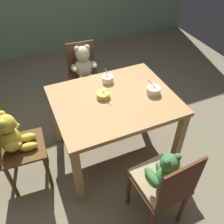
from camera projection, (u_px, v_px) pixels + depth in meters
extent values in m
cube|color=#7A6F55|center=(114.00, 151.00, 2.70)|extent=(5.20, 5.20, 0.04)
cube|color=#B6804C|center=(114.00, 101.00, 2.22)|extent=(1.10, 0.89, 0.04)
cube|color=tan|center=(78.00, 177.00, 2.04)|extent=(0.07, 0.07, 0.68)
cube|color=tan|center=(179.00, 141.00, 2.34)|extent=(0.07, 0.07, 0.68)
cube|color=tan|center=(55.00, 117.00, 2.58)|extent=(0.07, 0.07, 0.68)
cube|color=#AA8051|center=(139.00, 94.00, 2.88)|extent=(0.07, 0.07, 0.68)
cube|color=brown|center=(86.00, 80.00, 2.90)|extent=(0.38, 0.41, 0.02)
cube|color=brown|center=(81.00, 57.00, 2.89)|extent=(0.33, 0.04, 0.39)
cylinder|color=brown|center=(79.00, 106.00, 2.90)|extent=(0.04, 0.04, 0.45)
cylinder|color=brown|center=(103.00, 100.00, 2.98)|extent=(0.04, 0.04, 0.45)
cylinder|color=brown|center=(73.00, 90.00, 3.13)|extent=(0.04, 0.04, 0.45)
cylinder|color=brown|center=(95.00, 86.00, 3.21)|extent=(0.04, 0.04, 0.45)
ellipsoid|color=beige|center=(84.00, 67.00, 2.86)|extent=(0.22, 0.19, 0.24)
ellipsoid|color=#DCB58D|center=(85.00, 71.00, 2.83)|extent=(0.12, 0.07, 0.14)
sphere|color=beige|center=(83.00, 54.00, 2.73)|extent=(0.17, 0.17, 0.17)
ellipsoid|color=#DCB58D|center=(84.00, 57.00, 2.70)|extent=(0.07, 0.06, 0.05)
sphere|color=beige|center=(77.00, 49.00, 2.68)|extent=(0.06, 0.06, 0.06)
sphere|color=beige|center=(87.00, 47.00, 2.71)|extent=(0.06, 0.06, 0.06)
ellipsoid|color=beige|center=(74.00, 68.00, 2.79)|extent=(0.07, 0.14, 0.07)
ellipsoid|color=beige|center=(94.00, 64.00, 2.85)|extent=(0.07, 0.14, 0.07)
ellipsoid|color=beige|center=(82.00, 80.00, 2.81)|extent=(0.08, 0.16, 0.07)
ellipsoid|color=beige|center=(92.00, 78.00, 2.84)|extent=(0.08, 0.16, 0.07)
cube|color=#542B17|center=(158.00, 182.00, 1.87)|extent=(0.39, 0.43, 0.02)
cube|color=#542B17|center=(180.00, 186.00, 1.59)|extent=(0.34, 0.04, 0.42)
cylinder|color=#542B17|center=(158.00, 175.00, 2.19)|extent=(0.04, 0.04, 0.45)
cylinder|color=#542B17|center=(129.00, 189.00, 2.09)|extent=(0.04, 0.04, 0.45)
cylinder|color=#542B17|center=(183.00, 207.00, 1.97)|extent=(0.04, 0.04, 0.45)
cube|color=tan|center=(159.00, 180.00, 1.85)|extent=(0.36, 0.39, 0.04)
ellipsoid|color=#3D753C|center=(167.00, 178.00, 1.72)|extent=(0.20, 0.18, 0.22)
ellipsoid|color=beige|center=(162.00, 173.00, 1.76)|extent=(0.11, 0.06, 0.13)
sphere|color=#3D753C|center=(170.00, 163.00, 1.62)|extent=(0.13, 0.13, 0.13)
ellipsoid|color=beige|center=(165.00, 159.00, 1.66)|extent=(0.06, 0.05, 0.04)
sphere|color=#3D753C|center=(178.00, 157.00, 1.60)|extent=(0.05, 0.05, 0.05)
sphere|color=#3D753C|center=(166.00, 163.00, 1.56)|extent=(0.05, 0.05, 0.05)
ellipsoid|color=#3D753C|center=(178.00, 167.00, 1.75)|extent=(0.07, 0.13, 0.06)
ellipsoid|color=#3D753C|center=(153.00, 179.00, 1.68)|extent=(0.07, 0.13, 0.06)
ellipsoid|color=#3D753C|center=(162.00, 169.00, 1.86)|extent=(0.08, 0.15, 0.07)
ellipsoid|color=#3D753C|center=(151.00, 175.00, 1.83)|extent=(0.08, 0.15, 0.07)
cube|color=#573A16|center=(22.00, 147.00, 2.13)|extent=(0.40, 0.40, 0.02)
cylinder|color=#573A16|center=(48.00, 172.00, 2.21)|extent=(0.04, 0.04, 0.45)
cylinder|color=#573A16|center=(43.00, 147.00, 2.44)|extent=(0.04, 0.04, 0.45)
cylinder|color=#573A16|center=(12.00, 182.00, 2.13)|extent=(0.04, 0.04, 0.45)
cylinder|color=#573A16|center=(10.00, 155.00, 2.36)|extent=(0.04, 0.04, 0.45)
ellipsoid|color=gold|center=(10.00, 139.00, 2.02)|extent=(0.19, 0.22, 0.24)
ellipsoid|color=beige|center=(18.00, 139.00, 2.05)|extent=(0.07, 0.12, 0.14)
sphere|color=gold|center=(6.00, 124.00, 1.91)|extent=(0.16, 0.16, 0.16)
ellipsoid|color=beige|center=(13.00, 123.00, 1.93)|extent=(0.06, 0.07, 0.05)
sphere|color=gold|center=(2.00, 124.00, 1.83)|extent=(0.06, 0.06, 0.06)
sphere|color=gold|center=(2.00, 114.00, 1.91)|extent=(0.06, 0.06, 0.06)
ellipsoid|color=gold|center=(13.00, 146.00, 1.93)|extent=(0.14, 0.07, 0.07)
ellipsoid|color=gold|center=(12.00, 127.00, 2.09)|extent=(0.14, 0.07, 0.07)
ellipsoid|color=gold|center=(29.00, 147.00, 2.07)|extent=(0.16, 0.08, 0.07)
ellipsoid|color=gold|center=(27.00, 137.00, 2.15)|extent=(0.16, 0.08, 0.07)
cylinder|color=white|center=(108.00, 79.00, 2.39)|extent=(0.11, 0.11, 0.06)
cylinder|color=white|center=(108.00, 81.00, 2.40)|extent=(0.06, 0.06, 0.01)
cylinder|color=beige|center=(108.00, 77.00, 2.37)|extent=(0.09, 0.09, 0.01)
cylinder|color=#BCBCC1|center=(107.00, 73.00, 2.36)|extent=(0.01, 0.08, 0.06)
ellipsoid|color=#BCBCC1|center=(108.00, 78.00, 2.37)|extent=(0.02, 0.03, 0.01)
cylinder|color=yellow|center=(103.00, 95.00, 2.21)|extent=(0.12, 0.12, 0.05)
cylinder|color=yellow|center=(103.00, 96.00, 2.22)|extent=(0.07, 0.07, 0.01)
cylinder|color=beige|center=(103.00, 93.00, 2.19)|extent=(0.10, 0.10, 0.01)
cylinder|color=#BCBCC1|center=(106.00, 91.00, 2.16)|extent=(0.05, 0.08, 0.06)
ellipsoid|color=#BCBCC1|center=(102.00, 93.00, 2.20)|extent=(0.04, 0.04, 0.01)
cylinder|color=beige|center=(154.00, 90.00, 2.25)|extent=(0.13, 0.13, 0.06)
cylinder|color=beige|center=(153.00, 93.00, 2.26)|extent=(0.07, 0.07, 0.01)
cylinder|color=beige|center=(154.00, 88.00, 2.23)|extent=(0.11, 0.11, 0.01)
cylinder|color=#BCBCC1|center=(151.00, 84.00, 2.21)|extent=(0.06, 0.08, 0.07)
ellipsoid|color=#BCBCC1|center=(155.00, 89.00, 2.23)|extent=(0.04, 0.04, 0.01)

